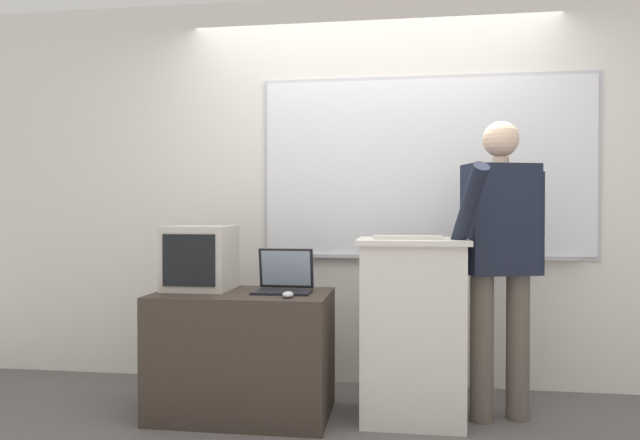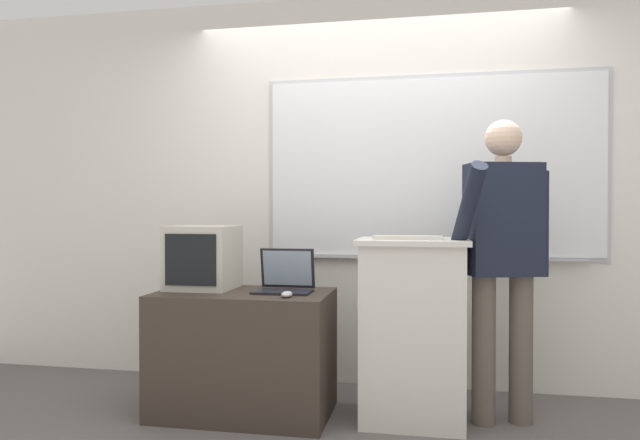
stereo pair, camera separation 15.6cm
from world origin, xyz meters
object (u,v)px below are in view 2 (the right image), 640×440
Objects in this scene: side_desk at (244,352)px; crt_monitor at (203,257)px; laptop at (285,279)px; lectern_podium at (412,329)px; wireless_keyboard at (408,238)px; computer_mouse_by_laptop at (287,294)px; person_presenter at (503,249)px; computer_mouse_by_keyboard at (457,237)px.

side_desk is 2.65× the size of crt_monitor.
lectern_podium is at bearing 1.14° from laptop.
laptop is at bearing 13.42° from side_desk.
wireless_keyboard is at bearing -3.90° from laptop.
crt_monitor reaches higher than lectern_podium.
laptop is 3.33× the size of computer_mouse_by_laptop.
person_presenter is (1.48, 0.11, 0.62)m from side_desk.
computer_mouse_by_laptop is at bearing 177.22° from person_presenter.
side_desk is 0.60× the size of person_presenter.
laptop is 0.88× the size of wireless_keyboard.
computer_mouse_by_keyboard is at bearing 10.87° from computer_mouse_by_laptop.
person_presenter is at bearing 2.47° from laptop.
lectern_podium is at bearing 67.71° from wireless_keyboard.
lectern_podium is at bearing 19.47° from computer_mouse_by_laptop.
wireless_keyboard is at bearing -112.29° from lectern_podium.
wireless_keyboard is at bearing 15.10° from computer_mouse_by_laptop.
side_desk is 2.67× the size of wireless_keyboard.
side_desk is at bearing 168.16° from person_presenter.
crt_monitor is at bearing 156.81° from computer_mouse_by_laptop.
person_presenter is 1.23m from computer_mouse_by_laptop.
laptop is 0.76m from wireless_keyboard.
computer_mouse_by_keyboard reaches higher than lectern_podium.
computer_mouse_by_keyboard reaches higher than computer_mouse_by_laptop.
lectern_podium is 10.35× the size of computer_mouse_by_keyboard.
person_presenter is 4.47× the size of wireless_keyboard.
crt_monitor is at bearing 176.43° from wireless_keyboard.
computer_mouse_by_laptop is 1.00× the size of computer_mouse_by_keyboard.
lectern_podium is 2.72× the size of wireless_keyboard.
computer_mouse_by_keyboard reaches higher than wireless_keyboard.
crt_monitor is (-0.59, 0.25, 0.17)m from computer_mouse_by_laptop.
computer_mouse_by_keyboard is 1.52m from crt_monitor.
computer_mouse_by_laptop is 0.99m from computer_mouse_by_keyboard.
lectern_podium reaches higher than laptop.
computer_mouse_by_laptop reaches higher than side_desk.
side_desk is 0.50m from laptop.
side_desk is 1.60m from person_presenter.
person_presenter reaches higher than laptop.
crt_monitor reaches higher than laptop.
wireless_keyboard reaches higher than lectern_podium.
person_presenter reaches higher than crt_monitor.
lectern_podium is 3.10× the size of laptop.
side_desk is at bearing -179.61° from computer_mouse_by_keyboard.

